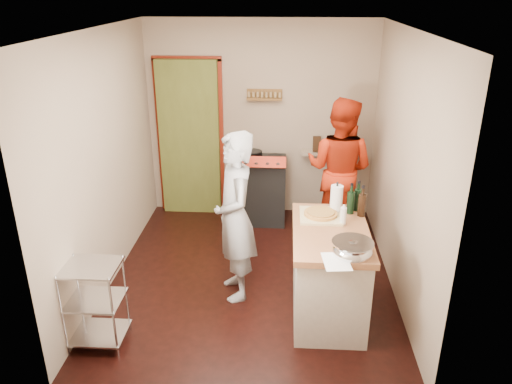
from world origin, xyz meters
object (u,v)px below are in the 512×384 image
Objects in this scene: island at (329,269)px; person_red at (339,169)px; stove at (263,189)px; wire_shelving at (95,301)px; person_stripe at (235,217)px.

person_red reaches higher than island.
island is at bearing -70.23° from stove.
person_red is (0.95, -0.36, 0.43)m from stove.
person_stripe reaches higher than wire_shelving.
wire_shelving is (-1.33, -2.62, -0.01)m from stove.
wire_shelving is at bearing 70.42° from person_red.
stove is at bearing 63.15° from wire_shelving.
stove is 2.16m from island.
person_stripe reaches higher than stove.
person_stripe is (-0.92, 0.27, 0.39)m from island.
person_red is at bearing 82.49° from island.
person_red reaches higher than wire_shelving.
wire_shelving is at bearing -69.92° from person_stripe.
person_red reaches higher than stove.
island is at bearing 15.96° from wire_shelving.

